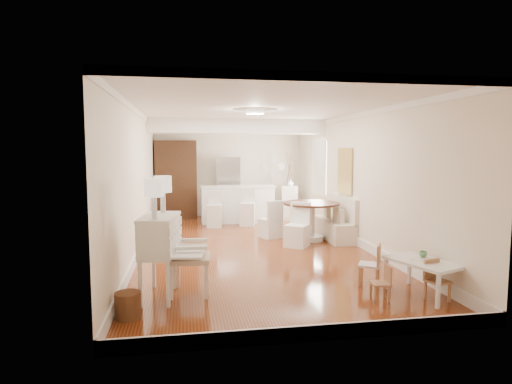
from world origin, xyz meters
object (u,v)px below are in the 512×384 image
object	(u,v)px
kids_chair_a	(380,283)
kids_chair_b	(369,264)
dining_table	(311,221)
bar_stool_right	(247,208)
sideboard	(289,202)
pantry_cabinet	(176,180)
kids_chair_c	(438,281)
secretary_bureau	(160,257)
bar_stool_left	(214,209)
gustavian_armchair	(189,257)
wicker_basket	(128,305)
slip_chair_near	(297,225)
slip_chair_far	(270,219)
fridge	(240,187)
breakfast_counter	(238,204)
kids_table	(423,278)

from	to	relation	value
kids_chair_a	kids_chair_b	bearing A→B (deg)	174.13
kids_chair_a	dining_table	size ratio (longest dim) A/B	0.40
bar_stool_right	sideboard	size ratio (longest dim) A/B	0.97
pantry_cabinet	kids_chair_c	bearing A→B (deg)	-65.26
secretary_bureau	sideboard	size ratio (longest dim) A/B	1.12
bar_stool_left	gustavian_armchair	bearing A→B (deg)	-90.48
kids_chair_b	wicker_basket	bearing A→B (deg)	-47.32
wicker_basket	dining_table	distance (m)	5.28
bar_stool_left	slip_chair_near	bearing A→B (deg)	-51.44
gustavian_armchair	kids_chair_c	world-z (taller)	gustavian_armchair
dining_table	kids_chair_b	bearing A→B (deg)	-91.35
dining_table	sideboard	distance (m)	3.07
slip_chair_near	pantry_cabinet	bearing A→B (deg)	156.59
kids_chair_c	kids_chair_b	bearing A→B (deg)	114.88
kids_chair_a	slip_chair_far	bearing A→B (deg)	-165.41
bar_stool_left	fridge	xyz separation A→B (m)	(0.90, 1.71, 0.42)
slip_chair_far	bar_stool_left	xyz separation A→B (m)	(-1.18, 1.55, 0.04)
slip_chair_far	breakfast_counter	size ratio (longest dim) A/B	0.42
bar_stool_left	bar_stool_right	world-z (taller)	bar_stool_right
slip_chair_near	wicker_basket	bearing A→B (deg)	-95.75
secretary_bureau	bar_stool_right	world-z (taller)	secretary_bureau
kids_chair_b	sideboard	size ratio (longest dim) A/B	0.63
gustavian_armchair	pantry_cabinet	world-z (taller)	pantry_cabinet
kids_chair_a	kids_chair_c	distance (m)	0.77
gustavian_armchair	bar_stool_right	bearing A→B (deg)	-13.48
bar_stool_right	fridge	world-z (taller)	fridge
breakfast_counter	secretary_bureau	bearing A→B (deg)	-106.92
secretary_bureau	kids_chair_c	xyz separation A→B (m)	(3.67, -0.76, -0.29)
secretary_bureau	fridge	size ratio (longest dim) A/B	0.63
kids_chair_b	slip_chair_far	xyz separation A→B (m)	(-0.77, 3.68, 0.11)
gustavian_armchair	kids_chair_c	size ratio (longest dim) A/B	1.91
bar_stool_right	sideboard	distance (m)	1.71
dining_table	fridge	world-z (taller)	fridge
gustavian_armchair	bar_stool_right	size ratio (longest dim) A/B	1.08
bar_stool_left	kids_chair_a	bearing A→B (deg)	-65.63
sideboard	bar_stool_right	bearing A→B (deg)	-131.91
gustavian_armchair	dining_table	world-z (taller)	gustavian_armchair
secretary_bureau	fridge	world-z (taller)	fridge
sideboard	slip_chair_near	bearing A→B (deg)	-88.46
dining_table	bar_stool_right	distance (m)	2.37
gustavian_armchair	dining_table	bearing A→B (deg)	-37.31
secretary_bureau	bar_stool_left	xyz separation A→B (m)	(1.10, 5.26, -0.09)
slip_chair_near	slip_chair_far	size ratio (longest dim) A/B	1.06
gustavian_armchair	kids_table	bearing A→B (deg)	-97.28
secretary_bureau	gustavian_armchair	world-z (taller)	secretary_bureau
wicker_basket	sideboard	world-z (taller)	sideboard
fridge	kids_chair_b	bearing A→B (deg)	-81.34
kids_chair_c	breakfast_counter	size ratio (longest dim) A/B	0.27
sideboard	kids_table	bearing A→B (deg)	-75.24
breakfast_counter	bar_stool_left	world-z (taller)	breakfast_counter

